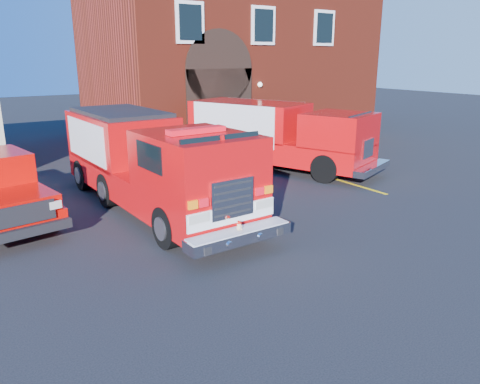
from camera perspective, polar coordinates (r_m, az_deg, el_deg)
ground at (r=13.09m, az=-2.88°, el=-4.23°), size 100.00×100.00×0.00m
parking_stripe_near at (r=17.77m, az=13.79°, el=0.87°), size 0.12×3.00×0.01m
parking_stripe_mid at (r=19.86m, az=7.51°, el=2.81°), size 0.12×3.00×0.01m
parking_stripe_far at (r=22.16m, az=2.47°, el=4.34°), size 0.12×3.00×0.01m
fire_station at (r=28.89m, az=-1.62°, el=15.61°), size 15.20×10.20×8.45m
fire_engine at (r=14.51m, az=-10.85°, el=3.65°), size 2.95×9.39×2.86m
secondary_truck at (r=19.78m, az=4.45°, el=7.15°), size 5.35×8.63×2.68m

